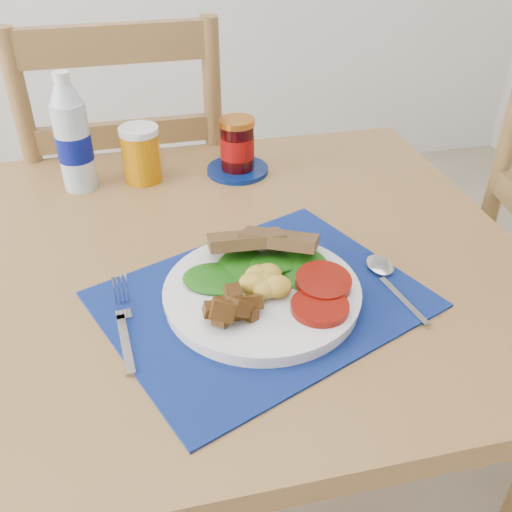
% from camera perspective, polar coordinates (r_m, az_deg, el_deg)
% --- Properties ---
extents(table, '(1.40, 0.90, 0.75)m').
position_cam_1_polar(table, '(1.01, -14.33, -4.89)').
color(table, brown).
rests_on(table, ground).
extents(chair_far, '(0.47, 0.45, 1.25)m').
position_cam_1_polar(chair_far, '(1.52, -12.45, 7.76)').
color(chair_far, brown).
rests_on(chair_far, ground).
extents(placemat, '(0.54, 0.49, 0.00)m').
position_cam_1_polar(placemat, '(0.85, 0.60, -4.36)').
color(placemat, black).
rests_on(placemat, table).
extents(breakfast_plate, '(0.29, 0.29, 0.07)m').
position_cam_1_polar(breakfast_plate, '(0.84, 0.29, -3.41)').
color(breakfast_plate, silver).
rests_on(breakfast_plate, placemat).
extents(fork, '(0.03, 0.17, 0.00)m').
position_cam_1_polar(fork, '(0.83, -13.02, -6.72)').
color(fork, '#B2B5BA').
rests_on(fork, placemat).
extents(spoon, '(0.04, 0.18, 0.01)m').
position_cam_1_polar(spoon, '(0.92, 12.94, -2.01)').
color(spoon, '#B2B5BA').
rests_on(spoon, placemat).
extents(water_bottle, '(0.07, 0.07, 0.23)m').
position_cam_1_polar(water_bottle, '(1.17, -17.83, 11.05)').
color(water_bottle, '#ADBFCC').
rests_on(water_bottle, table).
extents(juice_glass, '(0.08, 0.08, 0.11)m').
position_cam_1_polar(juice_glass, '(1.19, -11.40, 9.81)').
color(juice_glass, '#B76E04').
rests_on(juice_glass, table).
extents(jam_on_saucer, '(0.13, 0.13, 0.12)m').
position_cam_1_polar(jam_on_saucer, '(1.20, -1.89, 10.62)').
color(jam_on_saucer, '#051A5A').
rests_on(jam_on_saucer, table).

